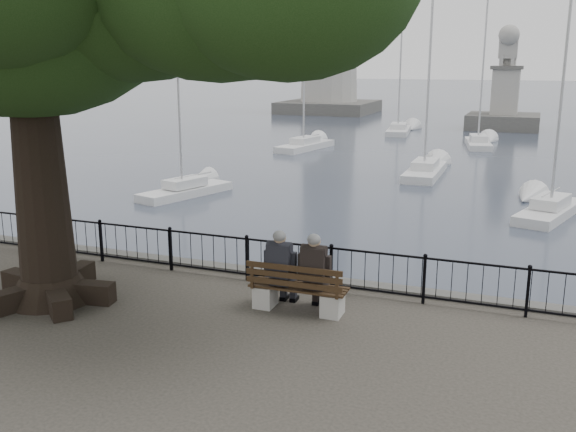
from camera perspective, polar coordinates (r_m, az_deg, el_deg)
The scene contains 12 objects.
harbor at distance 15.02m, azimuth 0.70°, elevation -7.39°, with size 260.00×260.00×1.20m.
railing at distance 14.23m, azimuth 0.00°, elevation -4.08°, with size 22.06×0.06×1.00m.
bench at distance 12.86m, azimuth 0.85°, elevation -6.96°, with size 1.99×0.63×1.04m.
person_left at distance 12.95m, azimuth -0.51°, elevation -4.95°, with size 0.49×0.82×1.65m.
person_right at distance 12.73m, azimuth 2.51°, elevation -5.30°, with size 0.49×0.82×1.65m.
lion_monument at distance 60.24m, azimuth 18.68°, elevation 9.48°, with size 6.09×6.09×8.96m.
sailboat_a at distance 29.04m, azimuth -9.12°, elevation 2.34°, with size 2.63×4.91×8.60m.
sailboat_b at distance 34.45m, azimuth 12.09°, elevation 4.09°, with size 1.65×5.69×12.28m.
sailboat_c at distance 26.82m, azimuth 22.28°, elevation 0.65°, with size 2.74×5.16×10.71m.
sailboat_e at distance 43.98m, azimuth 1.52°, elevation 6.42°, with size 2.55×5.84×12.87m.
sailboat_f at distance 47.23m, azimuth 16.55°, elevation 6.29°, with size 2.40×5.63×10.25m.
sailboat_h at distance 54.44m, azimuth 9.81°, elevation 7.66°, with size 2.42×6.20×14.43m.
Camera 1 is at (4.91, -10.13, 4.89)m, focal length 40.00 mm.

